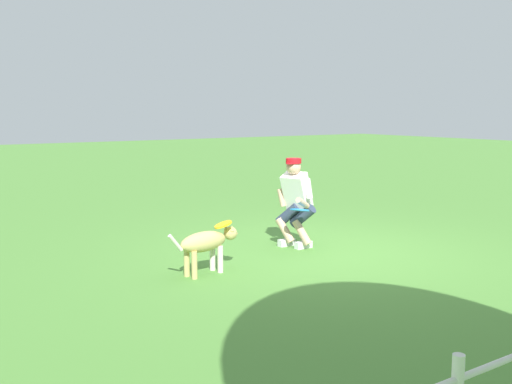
# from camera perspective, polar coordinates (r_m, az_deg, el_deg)

# --- Properties ---
(ground_plane) EXTENTS (60.00, 60.00, 0.00)m
(ground_plane) POSITION_cam_1_polar(r_m,az_deg,el_deg) (8.37, 6.86, -5.80)
(ground_plane) COLOR #4F8837
(person) EXTENTS (0.52, 0.69, 1.29)m
(person) POSITION_cam_1_polar(r_m,az_deg,el_deg) (8.53, 3.81, -0.73)
(person) COLOR silver
(person) RESTS_ON ground_plane
(dog) EXTENTS (1.08, 0.35, 0.57)m
(dog) POSITION_cam_1_polar(r_m,az_deg,el_deg) (7.21, -4.73, -4.89)
(dog) COLOR tan
(dog) RESTS_ON ground_plane
(frisbee_flying) EXTENTS (0.29, 0.30, 0.13)m
(frisbee_flying) POSITION_cam_1_polar(r_m,az_deg,el_deg) (7.31, -3.18, -3.14)
(frisbee_flying) COLOR yellow
(frisbee_held) EXTENTS (0.28, 0.27, 0.10)m
(frisbee_held) POSITION_cam_1_polar(r_m,az_deg,el_deg) (8.17, 4.21, -1.74)
(frisbee_held) COLOR #2C8AE6
(frisbee_held) RESTS_ON person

